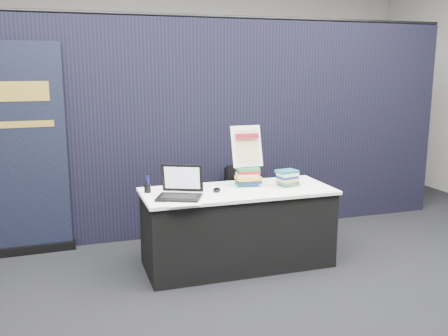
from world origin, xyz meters
TOP-DOWN VIEW (x-y plane):
  - floor at (0.00, 0.00)m, footprint 8.00×8.00m
  - wall_back at (0.00, 4.00)m, footprint 8.00×0.02m
  - drape_partition at (0.00, 1.60)m, footprint 6.00×0.08m
  - display_table at (0.00, 0.55)m, footprint 1.80×0.75m
  - laptop at (-0.60, 0.45)m, footprint 0.45×0.44m
  - mouse at (-0.21, 0.54)m, footprint 0.11×0.13m
  - brochure_left at (-0.56, 0.48)m, footprint 0.39×0.35m
  - brochure_mid at (-0.60, 0.24)m, footprint 0.29×0.21m
  - brochure_right at (-0.48, 0.37)m, footprint 0.30×0.26m
  - pen_cup at (-0.83, 0.70)m, footprint 0.07×0.07m
  - book_stack_tall at (0.15, 0.68)m, footprint 0.24×0.19m
  - book_stack_short at (0.51, 0.54)m, footprint 0.21×0.18m
  - info_sign at (0.15, 0.71)m, footprint 0.30×0.15m
  - pullup_banner at (-1.94, 1.50)m, footprint 0.91×0.13m
  - stacking_chair at (0.35, 1.33)m, footprint 0.46×0.47m

SIDE VIEW (x-z plane):
  - floor at x=0.00m, z-range 0.00..0.00m
  - display_table at x=0.00m, z-range 0.00..0.75m
  - stacking_chair at x=0.35m, z-range 0.05..0.86m
  - brochure_right at x=-0.48m, z-range 0.75..0.75m
  - brochure_mid at x=-0.60m, z-range 0.75..0.75m
  - brochure_left at x=-0.56m, z-range 0.75..0.75m
  - mouse at x=-0.21m, z-range 0.75..0.79m
  - pen_cup at x=-0.83m, z-range 0.75..0.83m
  - laptop at x=-0.60m, z-range 0.67..0.96m
  - book_stack_short at x=0.51m, z-range 0.75..0.91m
  - book_stack_tall at x=0.15m, z-range 0.75..0.93m
  - pullup_banner at x=-1.94m, z-range -0.12..2.01m
  - info_sign at x=0.15m, z-range 0.92..1.33m
  - drape_partition at x=0.00m, z-range 0.00..2.40m
  - wall_back at x=0.00m, z-range 0.00..3.50m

